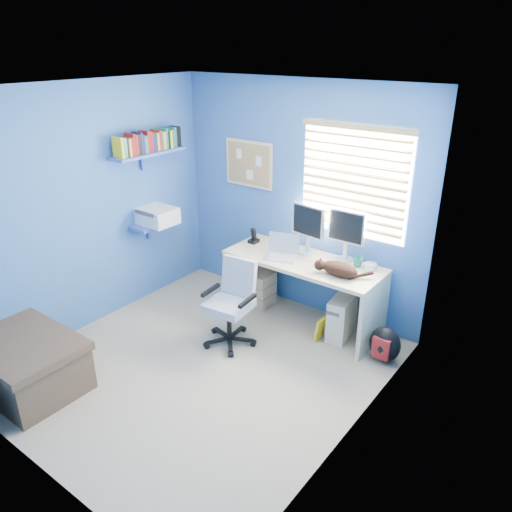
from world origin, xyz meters
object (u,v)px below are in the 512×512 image
Objects in this scene: desk at (302,291)px; laptop at (281,248)px; tower_pc at (342,316)px; office_chair at (232,313)px; cat at (339,269)px.

laptop is at bearing -154.03° from desk.
tower_pc is (0.48, 0.02, -0.14)m from desk.
office_chair reaches higher than desk.
office_chair is at bearing -116.25° from desk.
laptop is 0.73× the size of tower_pc.
laptop is (-0.22, -0.11, 0.48)m from desk.
cat is (0.47, -0.11, 0.44)m from desk.
tower_pc is (0.01, 0.13, -0.58)m from cat.
cat is at bearing 37.12° from office_chair.
desk is at bearing 174.82° from tower_pc.
cat is 1.16m from office_chair.
desk is 3.72× the size of tower_pc.
cat is at bearing -13.28° from desk.
tower_pc is (0.69, 0.13, -0.62)m from laptop.
desk reaches higher than tower_pc.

